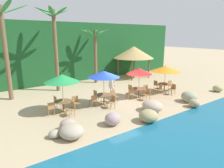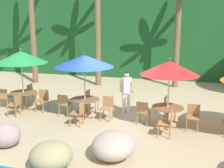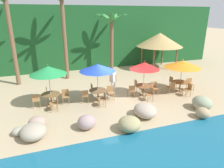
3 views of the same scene
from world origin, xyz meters
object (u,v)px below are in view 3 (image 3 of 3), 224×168
at_px(chair_green_seaward, 65,95).
at_px(chair_blue_right, 103,98).
at_px(chair_blue_seaward, 110,91).
at_px(umbrella_orange, 183,64).
at_px(palm_tree_nearest, 9,24).
at_px(chair_red_right, 151,93).
at_px(chair_red_left, 131,90).
at_px(umbrella_green, 48,70).
at_px(waiter_in_white, 113,79).
at_px(umbrella_blue, 97,68).
at_px(chair_green_right, 55,102).
at_px(palm_tree_third, 112,33).
at_px(chair_blue_inland, 93,89).
at_px(dining_table_red, 143,87).
at_px(chair_red_inland, 137,85).
at_px(dining_table_orange, 180,83).
at_px(chair_orange_right, 188,89).
at_px(palapa_hut, 160,40).
at_px(chair_green_inland, 49,93).
at_px(dining_table_blue, 98,92).
at_px(chair_red_seaward, 154,87).
at_px(chair_green_left, 36,100).
at_px(umbrella_red, 145,66).
at_px(dining_table_green, 51,96).
at_px(palm_tree_second, 63,24).
at_px(chair_blue_left, 85,95).
at_px(chair_orange_inland, 172,81).
at_px(chair_orange_seaward, 190,83).
at_px(chair_orange_left, 171,87).

bearing_deg(chair_green_seaward, chair_blue_right, -30.18).
height_order(chair_blue_seaward, umbrella_orange, umbrella_orange).
bearing_deg(palm_tree_nearest, chair_red_right, -36.85).
bearing_deg(chair_red_left, umbrella_green, 174.39).
bearing_deg(waiter_in_white, umbrella_blue, -143.94).
bearing_deg(chair_red_right, waiter_in_white, 131.24).
bearing_deg(chair_green_right, chair_red_right, -5.18).
bearing_deg(palm_tree_third, chair_blue_inland, -120.50).
bearing_deg(umbrella_green, dining_table_red, -4.96).
bearing_deg(chair_red_inland, dining_table_orange, -19.08).
bearing_deg(chair_red_inland, chair_red_left, -134.21).
relative_size(chair_red_right, chair_orange_right, 1.00).
relative_size(chair_red_inland, dining_table_orange, 0.79).
bearing_deg(palapa_hut, chair_green_inland, -156.13).
bearing_deg(waiter_in_white, dining_table_blue, -143.94).
bearing_deg(chair_red_inland, chair_red_seaward, -42.67).
bearing_deg(chair_green_left, umbrella_green, 7.81).
distance_m(chair_red_left, dining_table_orange, 3.69).
bearing_deg(chair_red_inland, umbrella_red, -87.32).
height_order(dining_table_green, palm_tree_nearest, palm_tree_nearest).
xyz_separation_m(chair_green_seaward, chair_green_left, (-1.70, -0.15, 0.00)).
bearing_deg(chair_green_left, chair_blue_seaward, -1.84).
distance_m(dining_table_red, palm_tree_second, 8.10).
bearing_deg(chair_blue_left, chair_green_seaward, 161.36).
xyz_separation_m(chair_green_seaward, chair_red_left, (4.21, -0.53, 0.00)).
distance_m(dining_table_green, palm_tree_third, 8.80).
bearing_deg(umbrella_orange, chair_green_right, -178.75).
bearing_deg(chair_orange_inland, umbrella_orange, -86.50).
bearing_deg(umbrella_green, umbrella_red, -4.96).
bearing_deg(umbrella_red, chair_green_inland, 167.26).
xyz_separation_m(chair_red_right, chair_orange_inland, (2.70, 1.57, 0.00)).
bearing_deg(dining_table_green, chair_orange_seaward, -3.65).
bearing_deg(chair_green_right, palm_tree_nearest, 113.09).
relative_size(chair_green_left, chair_red_inland, 1.00).
height_order(chair_blue_right, umbrella_orange, umbrella_orange).
bearing_deg(chair_orange_left, chair_orange_inland, 52.68).
bearing_deg(chair_orange_inland, palm_tree_nearest, 157.18).
height_order(chair_orange_inland, palapa_hut, palapa_hut).
relative_size(umbrella_blue, chair_orange_seaward, 2.89).
xyz_separation_m(chair_red_inland, chair_red_right, (0.12, -1.71, 0.00)).
relative_size(dining_table_orange, waiter_in_white, 0.65).
height_order(umbrella_red, chair_red_left, umbrella_red).
bearing_deg(dining_table_orange, umbrella_blue, 176.79).
relative_size(umbrella_green, umbrella_orange, 1.03).
relative_size(chair_blue_seaward, chair_blue_inland, 1.00).
xyz_separation_m(chair_green_left, chair_blue_right, (3.77, -1.05, 0.00)).
bearing_deg(chair_orange_right, chair_blue_left, 170.30).
bearing_deg(dining_table_red, chair_red_inland, 92.68).
distance_m(umbrella_blue, chair_blue_seaward, 1.88).
xyz_separation_m(dining_table_blue, umbrella_orange, (5.91, -0.33, 1.41)).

